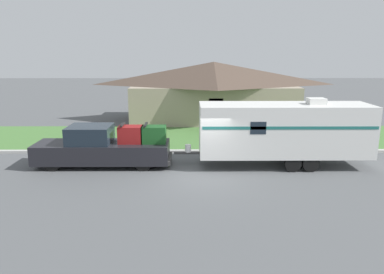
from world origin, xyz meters
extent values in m
plane|color=#515456|center=(0.00, 0.00, 0.00)|extent=(120.00, 120.00, 0.00)
cube|color=#ADADA8|center=(0.00, 3.75, 0.07)|extent=(80.00, 0.30, 0.14)
cube|color=#477538|center=(0.00, 7.40, 0.01)|extent=(80.00, 7.00, 0.03)
cube|color=gray|center=(1.31, 13.54, 1.40)|extent=(12.42, 6.20, 2.80)
pyramid|color=#4C3D33|center=(1.31, 13.54, 3.68)|extent=(13.41, 6.70, 1.75)
cube|color=#4C3828|center=(1.31, 10.47, 1.05)|extent=(1.00, 0.06, 2.10)
cylinder|color=black|center=(-6.87, 0.66, 0.41)|extent=(0.82, 0.28, 0.82)
cylinder|color=black|center=(-6.87, 2.23, 0.41)|extent=(0.82, 0.28, 0.82)
cylinder|color=black|center=(-2.71, 0.66, 0.41)|extent=(0.82, 0.28, 0.82)
cylinder|color=black|center=(-2.71, 2.23, 0.41)|extent=(0.82, 0.28, 0.82)
cube|color=black|center=(-5.96, 1.44, 0.68)|extent=(3.83, 1.93, 0.90)
cube|color=#19232D|center=(-5.27, 1.44, 1.54)|extent=(1.99, 1.77, 0.82)
cube|color=black|center=(-2.81, 1.44, 0.68)|extent=(2.48, 1.93, 0.90)
cube|color=#333333|center=(-1.51, 1.44, 0.35)|extent=(0.12, 1.73, 0.20)
cube|color=maroon|center=(-3.35, 1.44, 1.53)|extent=(1.14, 0.81, 0.80)
cube|color=black|center=(-3.72, 1.44, 2.01)|extent=(0.10, 0.89, 0.08)
cube|color=#194C1E|center=(-2.26, 1.44, 1.53)|extent=(1.14, 0.81, 0.80)
cube|color=black|center=(-2.63, 1.44, 2.01)|extent=(0.10, 0.89, 0.08)
cylinder|color=black|center=(4.12, 0.45, 0.37)|extent=(0.74, 0.22, 0.74)
cylinder|color=black|center=(4.12, 2.44, 0.37)|extent=(0.74, 0.22, 0.74)
cylinder|color=black|center=(4.94, 0.45, 0.37)|extent=(0.74, 0.22, 0.74)
cylinder|color=black|center=(4.94, 2.44, 0.37)|extent=(0.74, 0.22, 0.74)
cube|color=silver|center=(3.89, 1.44, 1.76)|extent=(7.97, 2.28, 2.40)
cube|color=#1E6660|center=(3.89, 0.30, 2.06)|extent=(7.81, 0.01, 0.14)
cube|color=#383838|center=(-0.71, 1.44, 0.62)|extent=(1.23, 0.12, 0.10)
cylinder|color=silver|center=(-0.64, 1.44, 0.85)|extent=(0.28, 0.28, 0.36)
cube|color=silver|center=(5.33, 1.44, 3.10)|extent=(0.80, 0.68, 0.28)
cube|color=#19232D|center=(2.46, 0.30, 2.06)|extent=(0.70, 0.01, 0.56)
cylinder|color=brown|center=(9.20, 4.44, 0.51)|extent=(0.09, 0.09, 1.03)
cube|color=#B2B2B2|center=(9.20, 4.44, 1.14)|extent=(0.48, 0.20, 0.22)
camera|label=1|loc=(-0.57, -15.81, 5.40)|focal=35.00mm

